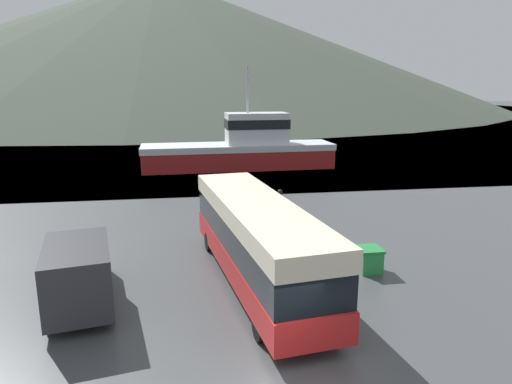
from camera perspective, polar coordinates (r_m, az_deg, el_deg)
The scene contains 7 objects.
water_surface at distance 152.16m, azimuth -7.87°, elevation 10.16°, with size 240.00×240.00×0.00m, color #3D5160.
hill_backdrop at distance 183.23m, azimuth -11.82°, elevation 17.82°, with size 239.83×239.83×46.66m, color #3D473D.
tour_bus at distance 18.24m, azimuth 0.06°, elevation -5.71°, with size 4.22×12.22×3.39m.
delivery_van at distance 17.79m, azimuth -21.30°, elevation -9.25°, with size 3.18×5.89×2.45m.
fishing_boat at distance 43.95m, azimuth -1.73°, elevation 5.52°, with size 18.36×5.05×9.44m.
storage_bin at distance 20.35m, azimuth 13.96°, elevation -8.17°, with size 1.00×1.10×1.05m.
mooring_bollard at distance 31.73m, azimuth 3.03°, elevation -0.29°, with size 0.34×0.34×0.77m.
Camera 1 is at (-2.39, -10.20, 7.82)m, focal length 32.00 mm.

